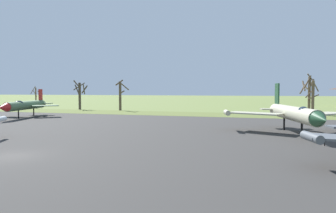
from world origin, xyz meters
name	(u,v)px	position (x,y,z in m)	size (l,w,h in m)	color
ground_plane	(11,157)	(0.00, 0.00, 0.00)	(600.00, 600.00, 0.00)	olive
asphalt_apron	(108,132)	(0.00, 14.62, 0.03)	(101.67, 48.74, 0.05)	#383533
grass_verge_strip	(179,114)	(0.00, 44.99, 0.03)	(161.67, 12.00, 0.06)	#5F6B31
jet_fighter_front_left	(25,105)	(-23.62, 27.76, 2.24)	(10.71, 16.11, 5.14)	#4C6B47
jet_fighter_front_right	(293,113)	(20.38, 19.38, 2.33)	(14.69, 16.42, 5.79)	#B7B293
info_placard_front_right	(325,140)	(22.44, 11.72, 0.57)	(0.50, 0.32, 0.93)	black
bare_tree_far_left	(36,96)	(-43.48, 54.14, 3.29)	(2.78, 2.74, 6.12)	brown
bare_tree_left_of_center	(80,93)	(-28.70, 52.87, 4.13)	(4.16, 3.67, 7.54)	#42382D
bare_tree_center	(120,94)	(-16.93, 52.36, 3.98)	(3.35, 3.31, 7.61)	brown
bare_tree_right_of_center	(308,93)	(25.43, 52.59, 4.38)	(2.91, 3.24, 8.35)	brown
bare_tree_far_right	(312,95)	(26.04, 51.03, 3.99)	(3.06, 2.85, 7.96)	brown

